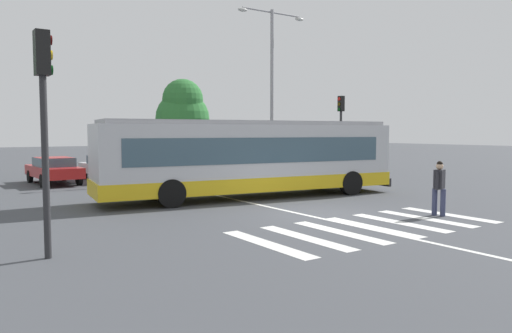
{
  "coord_description": "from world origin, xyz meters",
  "views": [
    {
      "loc": [
        -10.21,
        -11.62,
        2.63
      ],
      "look_at": [
        0.17,
        3.66,
        1.3
      ],
      "focal_mm": 33.94,
      "sensor_mm": 36.0,
      "label": 1
    }
  ],
  "objects_px": {
    "parked_car_charcoal": "(197,163)",
    "background_tree_right": "(183,113)",
    "city_transit_bus": "(251,158)",
    "twin_arm_street_lamp": "(272,76)",
    "parked_car_silver": "(107,166)",
    "bus_stop_shelter": "(301,135)",
    "parked_car_teal": "(236,162)",
    "traffic_light_near_corner": "(44,107)",
    "traffic_light_far_corner": "(341,123)",
    "parked_car_red": "(54,169)",
    "parked_car_champagne": "(157,165)",
    "pedestrian_crossing_street": "(439,185)"
  },
  "relations": [
    {
      "from": "parked_car_silver",
      "to": "parked_car_champagne",
      "type": "distance_m",
      "value": 2.74
    },
    {
      "from": "parked_car_silver",
      "to": "city_transit_bus",
      "type": "bearing_deg",
      "value": -75.3
    },
    {
      "from": "pedestrian_crossing_street",
      "to": "parked_car_champagne",
      "type": "relative_size",
      "value": 0.38
    },
    {
      "from": "parked_car_teal",
      "to": "twin_arm_street_lamp",
      "type": "relative_size",
      "value": 0.47
    },
    {
      "from": "parked_car_silver",
      "to": "twin_arm_street_lamp",
      "type": "height_order",
      "value": "twin_arm_street_lamp"
    },
    {
      "from": "traffic_light_near_corner",
      "to": "background_tree_right",
      "type": "bearing_deg",
      "value": 57.23
    },
    {
      "from": "parked_car_red",
      "to": "bus_stop_shelter",
      "type": "distance_m",
      "value": 14.53
    },
    {
      "from": "parked_car_charcoal",
      "to": "parked_car_teal",
      "type": "height_order",
      "value": "same"
    },
    {
      "from": "parked_car_red",
      "to": "twin_arm_street_lamp",
      "type": "xyz_separation_m",
      "value": [
        11.38,
        -3.02,
        5.09
      ]
    },
    {
      "from": "parked_car_red",
      "to": "parked_car_champagne",
      "type": "distance_m",
      "value": 5.52
    },
    {
      "from": "city_transit_bus",
      "to": "pedestrian_crossing_street",
      "type": "relative_size",
      "value": 7.26
    },
    {
      "from": "twin_arm_street_lamp",
      "to": "background_tree_right",
      "type": "xyz_separation_m",
      "value": [
        -2.53,
        6.57,
        -2.0
      ]
    },
    {
      "from": "traffic_light_near_corner",
      "to": "pedestrian_crossing_street",
      "type": "bearing_deg",
      "value": -7.29
    },
    {
      "from": "parked_car_champagne",
      "to": "pedestrian_crossing_street",
      "type": "bearing_deg",
      "value": -81.67
    },
    {
      "from": "parked_car_red",
      "to": "twin_arm_street_lamp",
      "type": "bearing_deg",
      "value": -14.85
    },
    {
      "from": "parked_car_silver",
      "to": "traffic_light_far_corner",
      "type": "xyz_separation_m",
      "value": [
        12.19,
        -5.31,
        2.41
      ]
    },
    {
      "from": "traffic_light_far_corner",
      "to": "parked_car_teal",
      "type": "bearing_deg",
      "value": 131.11
    },
    {
      "from": "pedestrian_crossing_street",
      "to": "parked_car_champagne",
      "type": "height_order",
      "value": "pedestrian_crossing_street"
    },
    {
      "from": "background_tree_right",
      "to": "parked_car_red",
      "type": "bearing_deg",
      "value": -158.08
    },
    {
      "from": "parked_car_teal",
      "to": "background_tree_right",
      "type": "height_order",
      "value": "background_tree_right"
    },
    {
      "from": "parked_car_teal",
      "to": "traffic_light_near_corner",
      "type": "height_order",
      "value": "traffic_light_near_corner"
    },
    {
      "from": "bus_stop_shelter",
      "to": "city_transit_bus",
      "type": "bearing_deg",
      "value": -139.51
    },
    {
      "from": "parked_car_champagne",
      "to": "traffic_light_near_corner",
      "type": "relative_size",
      "value": 0.97
    },
    {
      "from": "parked_car_silver",
      "to": "bus_stop_shelter",
      "type": "bearing_deg",
      "value": -12.63
    },
    {
      "from": "parked_car_red",
      "to": "bus_stop_shelter",
      "type": "bearing_deg",
      "value": -8.77
    },
    {
      "from": "traffic_light_near_corner",
      "to": "parked_car_teal",
      "type": "bearing_deg",
      "value": 47.19
    },
    {
      "from": "parked_car_champagne",
      "to": "background_tree_right",
      "type": "distance_m",
      "value": 5.74
    },
    {
      "from": "traffic_light_near_corner",
      "to": "twin_arm_street_lamp",
      "type": "bearing_deg",
      "value": 39.8
    },
    {
      "from": "traffic_light_near_corner",
      "to": "bus_stop_shelter",
      "type": "relative_size",
      "value": 1.11
    },
    {
      "from": "pedestrian_crossing_street",
      "to": "traffic_light_far_corner",
      "type": "relative_size",
      "value": 0.36
    },
    {
      "from": "parked_car_teal",
      "to": "traffic_light_near_corner",
      "type": "relative_size",
      "value": 0.97
    },
    {
      "from": "traffic_light_far_corner",
      "to": "parked_car_red",
      "type": "bearing_deg",
      "value": 161.75
    },
    {
      "from": "background_tree_right",
      "to": "city_transit_bus",
      "type": "bearing_deg",
      "value": -104.33
    },
    {
      "from": "pedestrian_crossing_street",
      "to": "parked_car_champagne",
      "type": "bearing_deg",
      "value": 98.33
    },
    {
      "from": "traffic_light_far_corner",
      "to": "twin_arm_street_lamp",
      "type": "xyz_separation_m",
      "value": [
        -3.62,
        1.93,
        2.68
      ]
    },
    {
      "from": "parked_car_teal",
      "to": "twin_arm_street_lamp",
      "type": "distance_m",
      "value": 5.9
    },
    {
      "from": "background_tree_right",
      "to": "pedestrian_crossing_street",
      "type": "bearing_deg",
      "value": -92.52
    },
    {
      "from": "parked_car_champagne",
      "to": "twin_arm_street_lamp",
      "type": "xyz_separation_m",
      "value": [
        5.85,
        -3.06,
        5.09
      ]
    },
    {
      "from": "bus_stop_shelter",
      "to": "background_tree_right",
      "type": "bearing_deg",
      "value": 133.27
    },
    {
      "from": "parked_car_silver",
      "to": "bus_stop_shelter",
      "type": "xyz_separation_m",
      "value": [
        11.46,
        -2.57,
        1.65
      ]
    },
    {
      "from": "pedestrian_crossing_street",
      "to": "parked_car_champagne",
      "type": "xyz_separation_m",
      "value": [
        -2.43,
        16.63,
        -0.2
      ]
    },
    {
      "from": "city_transit_bus",
      "to": "traffic_light_near_corner",
      "type": "distance_m",
      "value": 10.34
    },
    {
      "from": "twin_arm_street_lamp",
      "to": "parked_car_charcoal",
      "type": "bearing_deg",
      "value": 137.17
    },
    {
      "from": "twin_arm_street_lamp",
      "to": "parked_car_red",
      "type": "bearing_deg",
      "value": 165.15
    },
    {
      "from": "parked_car_champagne",
      "to": "traffic_light_near_corner",
      "type": "bearing_deg",
      "value": -119.87
    },
    {
      "from": "parked_car_charcoal",
      "to": "background_tree_right",
      "type": "distance_m",
      "value": 4.75
    },
    {
      "from": "city_transit_bus",
      "to": "twin_arm_street_lamp",
      "type": "xyz_separation_m",
      "value": [
        5.92,
        6.71,
        4.27
      ]
    },
    {
      "from": "pedestrian_crossing_street",
      "to": "traffic_light_near_corner",
      "type": "bearing_deg",
      "value": 172.71
    },
    {
      "from": "parked_car_silver",
      "to": "twin_arm_street_lamp",
      "type": "bearing_deg",
      "value": -21.55
    },
    {
      "from": "traffic_light_near_corner",
      "to": "city_transit_bus",
      "type": "bearing_deg",
      "value": 32.13
    }
  ]
}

